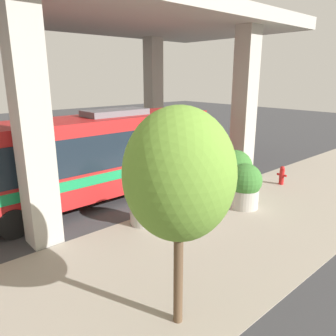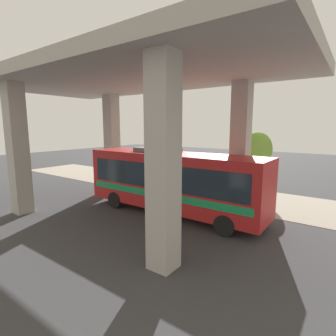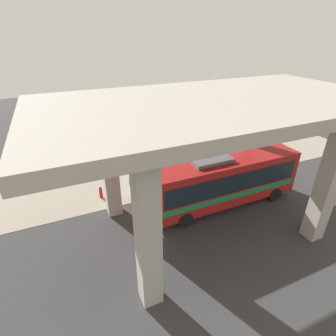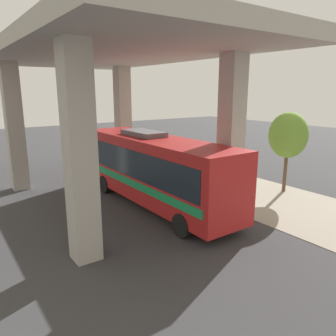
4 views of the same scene
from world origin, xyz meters
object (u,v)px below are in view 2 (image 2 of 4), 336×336
object	(u,v)px
bus	(172,179)
fire_hydrant	(127,179)
planter_front	(198,190)
planter_back	(165,178)
street_tree_near	(257,149)
planter_middle	(145,178)

from	to	relation	value
bus	fire_hydrant	xyz separation A→B (m)	(-4.11, -7.65, -1.55)
planter_front	planter_back	distance (m)	4.12
bus	planter_front	distance (m)	3.36
planter_back	street_tree_near	distance (m)	7.30
bus	street_tree_near	xyz separation A→B (m)	(-7.43, 2.35, 1.27)
planter_middle	street_tree_near	world-z (taller)	street_tree_near
planter_middle	street_tree_near	size ratio (longest dim) A/B	0.43
planter_middle	bus	bearing A→B (deg)	55.93
planter_front	fire_hydrant	bearing A→B (deg)	-97.43
bus	fire_hydrant	world-z (taller)	bus
fire_hydrant	street_tree_near	xyz separation A→B (m)	(-3.32, 10.00, 2.82)
planter_front	planter_middle	distance (m)	4.85
fire_hydrant	planter_middle	size ratio (longest dim) A/B	0.47
bus	planter_front	world-z (taller)	bus
planter_middle	planter_back	xyz separation A→B (m)	(-1.25, 0.99, -0.08)
fire_hydrant	planter_back	size ratio (longest dim) A/B	0.51
planter_front	planter_back	size ratio (longest dim) A/B	0.86
fire_hydrant	planter_front	distance (m)	7.63
planter_front	bus	bearing A→B (deg)	1.61
fire_hydrant	planter_back	world-z (taller)	planter_back
fire_hydrant	planter_middle	bearing A→B (deg)	74.10
bus	fire_hydrant	bearing A→B (deg)	-118.24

